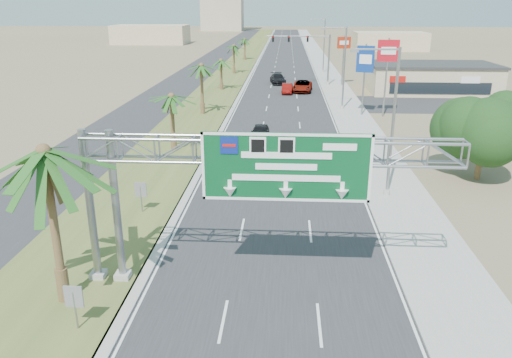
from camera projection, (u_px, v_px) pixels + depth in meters
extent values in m
cube|color=#28282B|center=(285.00, 60.00, 117.74)|extent=(12.00, 300.00, 0.02)
cube|color=#9E9B93|center=(321.00, 60.00, 117.24)|extent=(4.00, 300.00, 0.10)
cube|color=#495A27|center=(243.00, 60.00, 118.29)|extent=(7.00, 300.00, 0.12)
cube|color=#28282B|center=(213.00, 60.00, 118.70)|extent=(8.00, 300.00, 0.02)
cylinder|color=gray|center=(116.00, 209.00, 22.74)|extent=(0.36, 0.36, 7.40)
cylinder|color=gray|center=(91.00, 208.00, 22.81)|extent=(0.36, 0.36, 7.40)
cube|color=#9E9B93|center=(123.00, 276.00, 23.90)|extent=(0.70, 0.70, 0.40)
cube|color=#9E9B93|center=(99.00, 275.00, 23.97)|extent=(0.70, 0.70, 0.40)
cube|color=#074620|center=(286.00, 167.00, 21.09)|extent=(7.20, 0.12, 3.00)
cube|color=navy|center=(229.00, 145.00, 20.84)|extent=(0.75, 0.03, 0.75)
cone|color=white|center=(286.00, 193.00, 21.40)|extent=(0.56, 0.56, 0.45)
cylinder|color=brown|center=(55.00, 230.00, 21.04)|extent=(0.36, 0.36, 7.00)
cylinder|color=brown|center=(63.00, 285.00, 21.92)|extent=(0.54, 0.54, 1.68)
cylinder|color=brown|center=(173.00, 124.00, 43.99)|extent=(0.36, 0.36, 5.00)
cylinder|color=brown|center=(174.00, 145.00, 44.62)|extent=(0.54, 0.54, 1.20)
cylinder|color=brown|center=(202.00, 90.00, 58.93)|extent=(0.36, 0.36, 5.80)
cylinder|color=brown|center=(203.00, 109.00, 59.66)|extent=(0.54, 0.54, 1.39)
cylinder|color=brown|center=(221.00, 75.00, 76.10)|extent=(0.36, 0.36, 4.50)
cylinder|color=brown|center=(222.00, 87.00, 76.66)|extent=(0.54, 0.54, 1.08)
cylinder|color=brown|center=(234.00, 60.00, 93.87)|extent=(0.36, 0.36, 5.20)
cylinder|color=brown|center=(234.00, 71.00, 94.53)|extent=(0.54, 0.54, 1.25)
cylinder|color=brown|center=(245.00, 50.00, 117.49)|extent=(0.36, 0.36, 4.80)
cylinder|color=brown|center=(245.00, 58.00, 118.09)|extent=(0.54, 0.54, 1.15)
cylinder|color=gray|center=(393.00, 125.00, 32.78)|extent=(0.20, 0.20, 10.00)
cylinder|color=gray|center=(377.00, 49.00, 31.25)|extent=(2.80, 0.12, 0.12)
cube|color=slate|center=(355.00, 51.00, 31.37)|extent=(0.50, 0.22, 0.18)
cylinder|color=#9E9B93|center=(387.00, 193.00, 34.35)|extent=(0.44, 0.44, 0.50)
cylinder|color=gray|center=(344.00, 69.00, 61.04)|extent=(0.20, 0.20, 10.00)
cylinder|color=gray|center=(335.00, 28.00, 59.51)|extent=(2.80, 0.12, 0.12)
cube|color=slate|center=(323.00, 29.00, 59.62)|extent=(0.50, 0.22, 0.18)
cylinder|color=#9E9B93|center=(342.00, 108.00, 62.61)|extent=(0.44, 0.44, 0.50)
cylinder|color=gray|center=(324.00, 46.00, 94.94)|extent=(0.20, 0.20, 10.00)
cylinder|color=gray|center=(318.00, 19.00, 93.41)|extent=(2.80, 0.12, 0.12)
cube|color=slate|center=(310.00, 20.00, 93.53)|extent=(0.50, 0.22, 0.18)
cylinder|color=#9E9B93|center=(323.00, 71.00, 96.51)|extent=(0.44, 0.44, 0.50)
cylinder|color=gray|center=(329.00, 60.00, 80.22)|extent=(0.28, 0.28, 8.00)
cylinder|color=gray|center=(298.00, 36.00, 79.28)|extent=(10.00, 0.18, 0.18)
cube|color=black|center=(308.00, 39.00, 79.14)|extent=(0.32, 0.18, 0.95)
cube|color=black|center=(289.00, 39.00, 79.31)|extent=(0.32, 0.18, 0.95)
cube|color=black|center=(273.00, 39.00, 79.45)|extent=(0.32, 0.18, 0.95)
sphere|color=red|center=(308.00, 37.00, 78.92)|extent=(0.22, 0.22, 0.22)
imported|color=black|center=(330.00, 41.00, 79.23)|extent=(0.16, 0.16, 0.60)
cylinder|color=#9E9B93|center=(328.00, 83.00, 81.45)|extent=(0.56, 0.56, 0.60)
cube|color=tan|center=(431.00, 79.00, 74.39)|extent=(18.00, 10.00, 4.00)
cylinder|color=brown|center=(480.00, 154.00, 37.13)|extent=(0.44, 0.44, 3.90)
sphere|color=#1A3512|center=(486.00, 120.00, 36.27)|extent=(4.50, 4.50, 4.50)
cylinder|color=brown|center=(500.00, 145.00, 40.83)|extent=(0.44, 0.44, 3.30)
sphere|color=#1A3512|center=(504.00, 118.00, 40.10)|extent=(3.50, 3.50, 3.50)
cylinder|color=gray|center=(76.00, 312.00, 19.94)|extent=(0.08, 0.08, 1.80)
cube|color=slate|center=(74.00, 297.00, 19.71)|extent=(0.75, 0.06, 0.95)
cylinder|color=gray|center=(141.00, 200.00, 31.28)|extent=(0.08, 0.08, 1.80)
cube|color=slate|center=(141.00, 190.00, 31.05)|extent=(0.75, 0.06, 0.95)
cube|color=tan|center=(151.00, 34.00, 166.39)|extent=(24.00, 14.00, 6.00)
cube|color=tan|center=(390.00, 41.00, 143.47)|extent=(20.00, 12.00, 5.00)
imported|color=black|center=(260.00, 132.00, 48.59)|extent=(1.77, 4.25, 1.44)
imported|color=#6D0C09|center=(287.00, 89.00, 73.86)|extent=(1.65, 4.32, 1.41)
imported|color=gray|center=(302.00, 86.00, 75.19)|extent=(3.27, 6.17, 1.65)
imported|color=black|center=(278.00, 79.00, 82.85)|extent=(2.99, 5.80, 1.61)
cylinder|color=gray|center=(386.00, 78.00, 57.41)|extent=(0.20, 0.20, 8.96)
cube|color=red|center=(388.00, 51.00, 56.39)|extent=(2.40, 0.32, 2.40)
cube|color=white|center=(389.00, 51.00, 56.22)|extent=(1.68, 0.05, 0.84)
cylinder|color=gray|center=(364.00, 80.00, 58.04)|extent=(0.20, 0.20, 8.27)
cube|color=navy|center=(365.00, 59.00, 57.23)|extent=(1.99, 0.92, 3.00)
cube|color=white|center=(366.00, 59.00, 57.06)|extent=(1.34, 0.48, 1.05)
cylinder|color=gray|center=(343.00, 61.00, 80.10)|extent=(0.20, 0.20, 7.86)
cube|color=#AA260D|center=(344.00, 43.00, 79.17)|extent=(2.19, 0.93, 1.80)
cube|color=white|center=(344.00, 43.00, 79.00)|extent=(1.48, 0.49, 0.63)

